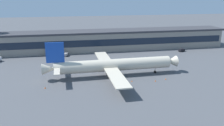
# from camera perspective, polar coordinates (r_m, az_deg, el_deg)

# --- Properties ---
(ground_plane) EXTENTS (600.00, 600.00, 0.00)m
(ground_plane) POSITION_cam_1_polar(r_m,az_deg,el_deg) (105.05, 0.15, -3.67)
(ground_plane) COLOR #4C4F54
(terminal_building) EXTENTS (176.31, 17.07, 12.96)m
(terminal_building) POSITION_cam_1_polar(r_m,az_deg,el_deg) (155.76, -3.84, 5.49)
(terminal_building) COLOR gray
(terminal_building) RESTS_ON ground_plane
(airliner) EXTENTS (62.06, 53.22, 16.73)m
(airliner) POSITION_cam_1_polar(r_m,az_deg,el_deg) (105.93, -0.07, -0.53)
(airliner) COLOR beige
(airliner) RESTS_ON ground_plane
(follow_me_car) EXTENTS (4.79, 3.45, 1.85)m
(follow_me_car) POSITION_cam_1_polar(r_m,az_deg,el_deg) (159.09, 16.59, 3.07)
(follow_me_car) COLOR black
(follow_me_car) RESTS_ON ground_plane
(baggage_tug) EXTENTS (3.06, 4.06, 1.85)m
(baggage_tug) POSITION_cam_1_polar(r_m,az_deg,el_deg) (143.72, -11.16, 2.05)
(baggage_tug) COLOR gray
(baggage_tug) RESTS_ON ground_plane
(catering_truck) EXTENTS (6.17, 7.43, 4.15)m
(catering_truck) POSITION_cam_1_polar(r_m,az_deg,el_deg) (143.46, -14.58, 2.29)
(catering_truck) COLOR black
(catering_truck) RESTS_ON ground_plane
(traffic_cone_0) EXTENTS (0.53, 0.53, 0.66)m
(traffic_cone_0) POSITION_cam_1_polar(r_m,az_deg,el_deg) (101.00, 4.88, -4.39)
(traffic_cone_0) COLOR #F2590C
(traffic_cone_0) RESTS_ON ground_plane
(traffic_cone_1) EXTENTS (0.46, 0.46, 0.57)m
(traffic_cone_1) POSITION_cam_1_polar(r_m,az_deg,el_deg) (102.80, 10.49, -4.26)
(traffic_cone_1) COLOR #F2590C
(traffic_cone_1) RESTS_ON ground_plane
(traffic_cone_2) EXTENTS (0.58, 0.58, 0.73)m
(traffic_cone_2) POSITION_cam_1_polar(r_m,az_deg,el_deg) (97.40, -15.95, -5.79)
(traffic_cone_2) COLOR #F2590C
(traffic_cone_2) RESTS_ON ground_plane
(traffic_cone_3) EXTENTS (0.59, 0.59, 0.74)m
(traffic_cone_3) POSITION_cam_1_polar(r_m,az_deg,el_deg) (105.65, 12.93, -3.78)
(traffic_cone_3) COLOR #F2590C
(traffic_cone_3) RESTS_ON ground_plane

